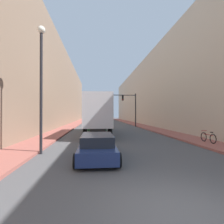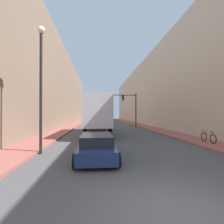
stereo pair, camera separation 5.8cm
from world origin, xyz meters
TOP-DOWN VIEW (x-y plane):
  - ground_plane at (0.00, 0.00)m, footprint 200.00×200.00m
  - sidewalk_right at (6.53, 30.00)m, footprint 2.50×80.00m
  - sidewalk_left at (-6.53, 30.00)m, footprint 2.50×80.00m
  - building_right at (10.78, 30.00)m, footprint 6.00×80.00m
  - building_left at (-10.78, 30.00)m, footprint 6.00×80.00m
  - semi_truck at (-1.80, 16.07)m, footprint 2.58×11.73m
  - sedan_car at (-1.89, 5.35)m, footprint 2.05×4.76m
  - traffic_signal_gantry at (3.37, 26.74)m, footprint 7.06×0.35m
  - street_lamp at (-5.13, 6.54)m, footprint 0.44×0.44m
  - parked_bicycle at (6.53, 8.58)m, footprint 0.44×1.83m

SIDE VIEW (x-z plane):
  - ground_plane at x=0.00m, z-range 0.00..0.00m
  - sidewalk_right at x=6.53m, z-range 0.00..0.15m
  - sidewalk_left at x=-6.53m, z-range 0.00..0.15m
  - parked_bicycle at x=6.53m, z-range 0.10..0.96m
  - sedan_car at x=-1.89m, z-range -0.02..1.24m
  - semi_truck at x=-1.80m, z-range 0.23..4.40m
  - traffic_signal_gantry at x=3.37m, z-range 1.19..7.11m
  - street_lamp at x=-5.13m, z-range 0.99..8.45m
  - building_right at x=10.78m, z-range 0.00..13.45m
  - building_left at x=-10.78m, z-range 0.00..14.76m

